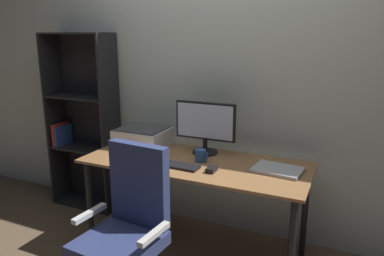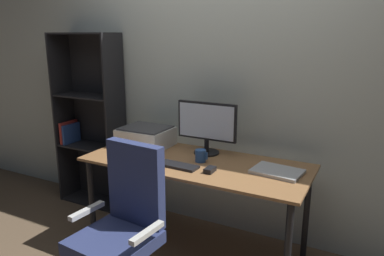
{
  "view_description": "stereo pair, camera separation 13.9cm",
  "coord_description": "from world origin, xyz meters",
  "px_view_note": "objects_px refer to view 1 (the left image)",
  "views": [
    {
      "loc": [
        1.02,
        -2.31,
        1.64
      ],
      "look_at": [
        -0.02,
        -0.02,
        0.99
      ],
      "focal_mm": 34.15,
      "sensor_mm": 36.0,
      "label": 1
    },
    {
      "loc": [
        1.15,
        -2.25,
        1.64
      ],
      "look_at": [
        -0.02,
        -0.02,
        0.99
      ],
      "focal_mm": 34.15,
      "sensor_mm": 36.0,
      "label": 2
    }
  ],
  "objects_px": {
    "desk": "(195,172)",
    "printer": "(143,137)",
    "monitor": "(205,124)",
    "keyboard": "(179,166)",
    "mouse": "(212,169)",
    "office_chair": "(127,237)",
    "bookshelf": "(84,123)",
    "laptop": "(278,170)",
    "coffee_mug": "(201,156)"
  },
  "relations": [
    {
      "from": "desk",
      "to": "printer",
      "type": "distance_m",
      "value": 0.58
    },
    {
      "from": "printer",
      "to": "monitor",
      "type": "bearing_deg",
      "value": 6.26
    },
    {
      "from": "keyboard",
      "to": "mouse",
      "type": "height_order",
      "value": "mouse"
    },
    {
      "from": "monitor",
      "to": "office_chair",
      "type": "xyz_separation_m",
      "value": [
        -0.13,
        -0.9,
        -0.51
      ]
    },
    {
      "from": "office_chair",
      "to": "bookshelf",
      "type": "distance_m",
      "value": 1.61
    },
    {
      "from": "laptop",
      "to": "keyboard",
      "type": "bearing_deg",
      "value": -155.84
    },
    {
      "from": "laptop",
      "to": "bookshelf",
      "type": "distance_m",
      "value": 1.93
    },
    {
      "from": "monitor",
      "to": "coffee_mug",
      "type": "bearing_deg",
      "value": -76.56
    },
    {
      "from": "coffee_mug",
      "to": "printer",
      "type": "relative_size",
      "value": 0.24
    },
    {
      "from": "coffee_mug",
      "to": "office_chair",
      "type": "distance_m",
      "value": 0.79
    },
    {
      "from": "monitor",
      "to": "mouse",
      "type": "bearing_deg",
      "value": -61.14
    },
    {
      "from": "laptop",
      "to": "bookshelf",
      "type": "bearing_deg",
      "value": 177.37
    },
    {
      "from": "monitor",
      "to": "mouse",
      "type": "relative_size",
      "value": 5.03
    },
    {
      "from": "monitor",
      "to": "office_chair",
      "type": "bearing_deg",
      "value": -98.33
    },
    {
      "from": "desk",
      "to": "office_chair",
      "type": "bearing_deg",
      "value": -101.52
    },
    {
      "from": "mouse",
      "to": "office_chair",
      "type": "xyz_separation_m",
      "value": [
        -0.33,
        -0.54,
        -0.3
      ]
    },
    {
      "from": "monitor",
      "to": "coffee_mug",
      "type": "distance_m",
      "value": 0.27
    },
    {
      "from": "office_chair",
      "to": "laptop",
      "type": "bearing_deg",
      "value": 50.1
    },
    {
      "from": "laptop",
      "to": "monitor",
      "type": "bearing_deg",
      "value": 171.49
    },
    {
      "from": "coffee_mug",
      "to": "bookshelf",
      "type": "relative_size",
      "value": 0.06
    },
    {
      "from": "mouse",
      "to": "bookshelf",
      "type": "height_order",
      "value": "bookshelf"
    },
    {
      "from": "coffee_mug",
      "to": "bookshelf",
      "type": "xyz_separation_m",
      "value": [
        -1.35,
        0.34,
        0.04
      ]
    },
    {
      "from": "desk",
      "to": "laptop",
      "type": "distance_m",
      "value": 0.6
    },
    {
      "from": "keyboard",
      "to": "bookshelf",
      "type": "bearing_deg",
      "value": 160.41
    },
    {
      "from": "printer",
      "to": "bookshelf",
      "type": "relative_size",
      "value": 0.24
    },
    {
      "from": "coffee_mug",
      "to": "printer",
      "type": "height_order",
      "value": "printer"
    },
    {
      "from": "monitor",
      "to": "coffee_mug",
      "type": "height_order",
      "value": "monitor"
    },
    {
      "from": "office_chair",
      "to": "bookshelf",
      "type": "height_order",
      "value": "bookshelf"
    },
    {
      "from": "monitor",
      "to": "coffee_mug",
      "type": "relative_size",
      "value": 5.07
    },
    {
      "from": "coffee_mug",
      "to": "office_chair",
      "type": "bearing_deg",
      "value": -104.23
    },
    {
      "from": "monitor",
      "to": "keyboard",
      "type": "height_order",
      "value": "monitor"
    },
    {
      "from": "coffee_mug",
      "to": "laptop",
      "type": "distance_m",
      "value": 0.56
    },
    {
      "from": "printer",
      "to": "bookshelf",
      "type": "height_order",
      "value": "bookshelf"
    },
    {
      "from": "mouse",
      "to": "desk",
      "type": "bearing_deg",
      "value": 141.85
    },
    {
      "from": "coffee_mug",
      "to": "monitor",
      "type": "bearing_deg",
      "value": 103.44
    },
    {
      "from": "laptop",
      "to": "desk",
      "type": "bearing_deg",
      "value": -169.12
    },
    {
      "from": "mouse",
      "to": "office_chair",
      "type": "relative_size",
      "value": 0.1
    },
    {
      "from": "laptop",
      "to": "bookshelf",
      "type": "relative_size",
      "value": 0.19
    },
    {
      "from": "mouse",
      "to": "keyboard",
      "type": "bearing_deg",
      "value": -176.71
    },
    {
      "from": "bookshelf",
      "to": "keyboard",
      "type": "bearing_deg",
      "value": -21.96
    },
    {
      "from": "bookshelf",
      "to": "monitor",
      "type": "bearing_deg",
      "value": -6.24
    },
    {
      "from": "keyboard",
      "to": "bookshelf",
      "type": "xyz_separation_m",
      "value": [
        -1.26,
        0.51,
        0.07
      ]
    },
    {
      "from": "office_chair",
      "to": "bookshelf",
      "type": "relative_size",
      "value": 0.61
    },
    {
      "from": "monitor",
      "to": "printer",
      "type": "height_order",
      "value": "monitor"
    },
    {
      "from": "keyboard",
      "to": "bookshelf",
      "type": "distance_m",
      "value": 1.36
    },
    {
      "from": "desk",
      "to": "keyboard",
      "type": "xyz_separation_m",
      "value": [
        -0.05,
        -0.16,
        0.09
      ]
    },
    {
      "from": "desk",
      "to": "bookshelf",
      "type": "xyz_separation_m",
      "value": [
        -1.32,
        0.35,
        0.16
      ]
    },
    {
      "from": "laptop",
      "to": "coffee_mug",
      "type": "bearing_deg",
      "value": -170.01
    },
    {
      "from": "bookshelf",
      "to": "desk",
      "type": "bearing_deg",
      "value": -14.85
    },
    {
      "from": "desk",
      "to": "keyboard",
      "type": "height_order",
      "value": "keyboard"
    }
  ]
}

